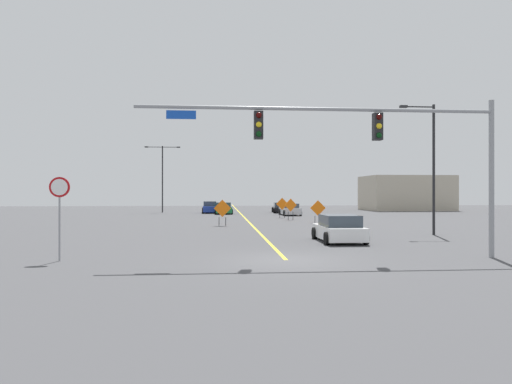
{
  "coord_description": "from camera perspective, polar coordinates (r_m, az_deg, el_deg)",
  "views": [
    {
      "loc": [
        -2.5,
        -16.57,
        2.56
      ],
      "look_at": [
        0.2,
        16.5,
        2.61
      ],
      "focal_mm": 30.96,
      "sensor_mm": 36.0,
      "label": 1
    }
  ],
  "objects": [
    {
      "name": "road_centre_stripe",
      "position": [
        55.39,
        -2.08,
        -2.73
      ],
      "size": [
        0.16,
        77.41,
        0.01
      ],
      "color": "yellow",
      "rests_on": "ground"
    },
    {
      "name": "car_blue_distant",
      "position": [
        55.98,
        -5.99,
        -1.99
      ],
      "size": [
        2.11,
        4.38,
        1.47
      ],
      "color": "#1E389E",
      "rests_on": "ground"
    },
    {
      "name": "car_black_near",
      "position": [
        56.5,
        3.19,
        -2.06
      ],
      "size": [
        2.22,
        4.6,
        1.31
      ],
      "color": "black",
      "rests_on": "ground"
    },
    {
      "name": "roadside_building_east",
      "position": [
        67.96,
        18.76,
        -0.14
      ],
      "size": [
        11.67,
        8.2,
        4.99
      ],
      "color": "#B2A893",
      "rests_on": "ground"
    },
    {
      "name": "traffic_signal_assembly",
      "position": [
        17.67,
        14.57,
        6.94
      ],
      "size": [
        13.95,
        0.44,
        6.21
      ],
      "color": "gray",
      "rests_on": "ground"
    },
    {
      "name": "street_lamp_mid_left",
      "position": [
        28.77,
        21.67,
        3.58
      ],
      "size": [
        2.19,
        0.24,
        7.9
      ],
      "color": "black",
      "rests_on": "ground"
    },
    {
      "name": "construction_sign_median_far",
      "position": [
        34.06,
        -4.36,
        -2.26
      ],
      "size": [
        1.33,
        0.27,
        2.02
      ],
      "color": "orange",
      "rests_on": "ground"
    },
    {
      "name": "construction_sign_right_lane",
      "position": [
        44.99,
        3.4,
        -1.69
      ],
      "size": [
        1.24,
        0.07,
        2.04
      ],
      "color": "orange",
      "rests_on": "ground"
    },
    {
      "name": "street_lamp_near_right",
      "position": [
        58.04,
        -11.99,
        2.45
      ],
      "size": [
        4.5,
        0.24,
        8.58
      ],
      "color": "black",
      "rests_on": "ground"
    },
    {
      "name": "car_silver_approaching",
      "position": [
        50.23,
        4.41,
        -2.29
      ],
      "size": [
        2.12,
        4.62,
        1.34
      ],
      "color": "#B7BABF",
      "rests_on": "ground"
    },
    {
      "name": "construction_sign_left_lane",
      "position": [
        41.68,
        4.5,
        -1.85
      ],
      "size": [
        1.2,
        0.3,
        2.0
      ],
      "color": "orange",
      "rests_on": "ground"
    },
    {
      "name": "car_green_mid",
      "position": [
        53.12,
        -4.24,
        -2.14
      ],
      "size": [
        2.23,
        3.88,
        1.39
      ],
      "color": "#196B38",
      "rests_on": "ground"
    },
    {
      "name": "car_white_far",
      "position": [
        23.44,
        10.67,
        -4.71
      ],
      "size": [
        2.16,
        4.04,
        1.41
      ],
      "color": "white",
      "rests_on": "ground"
    },
    {
      "name": "stop_sign",
      "position": [
        18.04,
        -24.05,
        -1.2
      ],
      "size": [
        0.76,
        0.07,
        3.15
      ],
      "color": "gray",
      "rests_on": "ground"
    },
    {
      "name": "ground",
      "position": [
        16.95,
        3.91,
        -8.77
      ],
      "size": [
        139.34,
        139.34,
        0.0
      ],
      "primitive_type": "plane",
      "color": "#444447"
    },
    {
      "name": "construction_sign_left_shoulder",
      "position": [
        37.61,
        8.01,
        -2.18
      ],
      "size": [
        1.31,
        0.13,
        1.92
      ],
      "color": "orange",
      "rests_on": "ground"
    }
  ]
}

